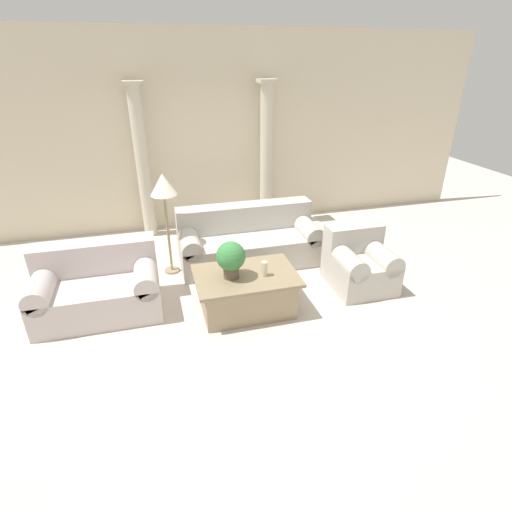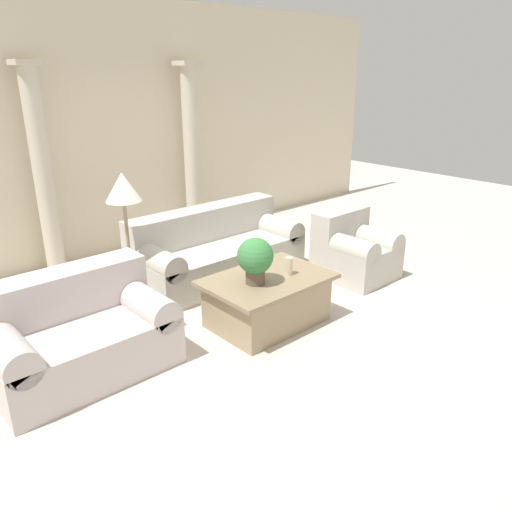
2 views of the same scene
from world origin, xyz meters
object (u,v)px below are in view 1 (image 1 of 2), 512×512
Objects in this scene: sofa_long at (248,240)px; loveseat at (98,286)px; floor_lamp at (164,190)px; armchair at (359,262)px; potted_plant at (231,258)px; coffee_table at (246,292)px.

sofa_long is 2.21m from loveseat.
floor_lamp is 2.74m from armchair.
armchair is (2.39, -1.03, -0.87)m from floor_lamp.
sofa_long is 2.47× the size of armchair.
sofa_long is at bearing 138.84° from armchair.
armchair is (1.77, 0.21, -0.40)m from potted_plant.
loveseat is at bearing -139.90° from floor_lamp.
potted_plant is at bearing -112.29° from sofa_long.
potted_plant reaches higher than coffee_table.
armchair is (3.29, -0.27, 0.00)m from loveseat.
loveseat is (-2.05, -0.82, 0.01)m from sofa_long.
sofa_long is at bearing 2.76° from floor_lamp.
armchair reaches higher than coffee_table.
sofa_long is at bearing 21.67° from loveseat.
sofa_long is at bearing 74.50° from coffee_table.
sofa_long and loveseat have the same top height.
armchair is at bearing -4.64° from loveseat.
loveseat is 1.65m from potted_plant.
potted_plant reaches higher than sofa_long.
loveseat is at bearing 165.13° from coffee_table.
loveseat is 3.22× the size of potted_plant.
loveseat is 0.99× the size of floor_lamp.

